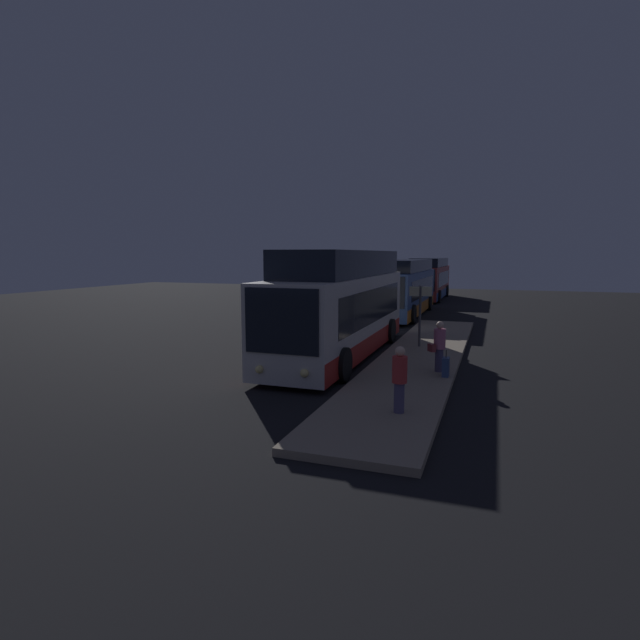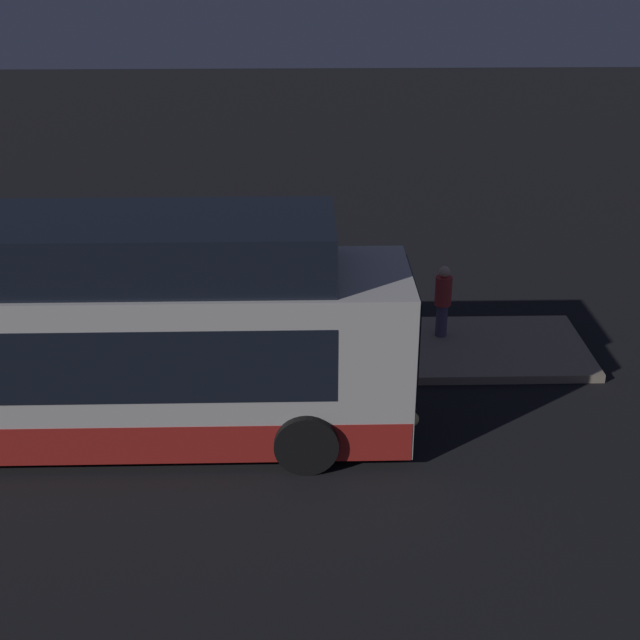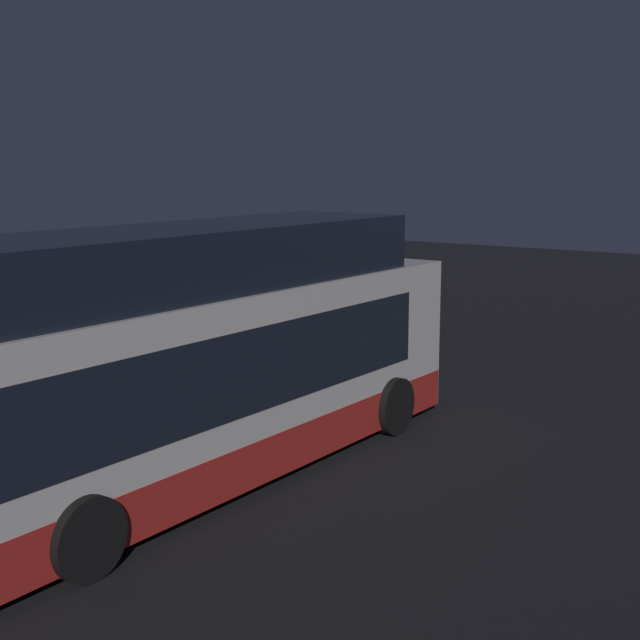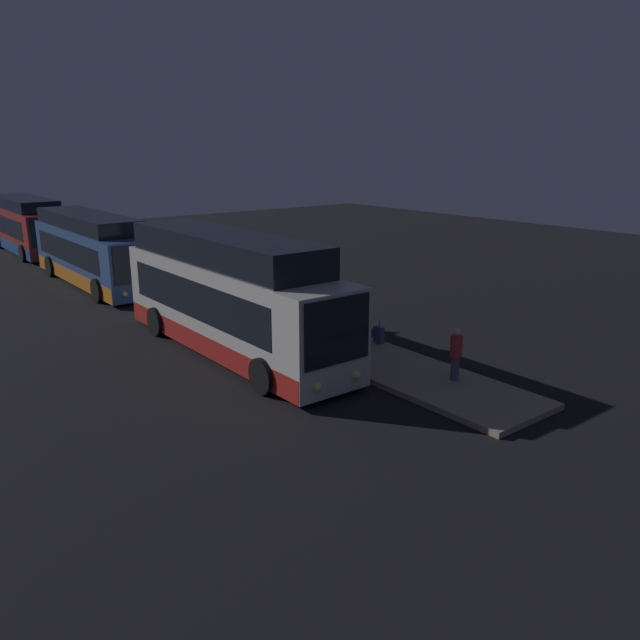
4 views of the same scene
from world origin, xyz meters
The scene contains 9 objects.
ground centered at (0.00, 0.00, 0.00)m, with size 80.00×80.00×0.00m, color black.
platform centered at (0.00, 3.03, 0.09)m, with size 20.00×2.85×0.18m.
bus_lead centered at (0.19, -0.02, 1.81)m, with size 11.23×2.81×4.03m.
bus_second centered at (-13.46, -0.02, 1.61)m, with size 11.43×2.72×3.54m.
bus_third centered at (-25.95, -0.02, 1.61)m, with size 10.36×2.81×3.55m.
passenger_boarding centered at (2.46, 3.92, 1.04)m, with size 0.59×0.62×1.62m.
passenger_waiting centered at (7.01, 3.50, 1.04)m, with size 0.50×0.50×1.59m.
suitcase centered at (3.04, 4.20, 0.47)m, with size 0.37×0.20×0.83m.
sign_post centered at (-1.78, 2.69, 1.76)m, with size 0.10×0.89×2.47m.
Camera 1 is at (18.37, 5.55, 3.89)m, focal length 28.00 mm.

